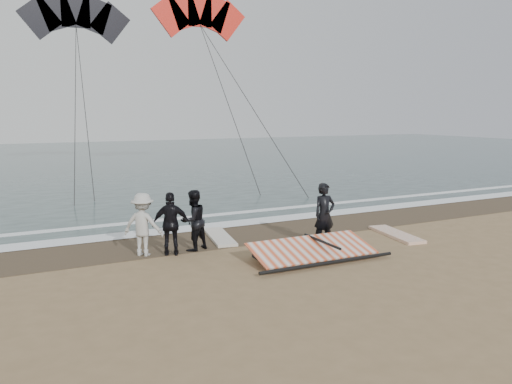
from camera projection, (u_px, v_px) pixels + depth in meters
ground at (347, 269)px, 12.48m from camera, size 120.00×120.00×0.00m
sea at (107, 159)px, 41.64m from camera, size 120.00×54.00×0.02m
wet_sand at (264, 231)px, 16.45m from camera, size 120.00×2.80×0.01m
foam_near at (246, 222)px, 17.69m from camera, size 120.00×0.90×0.01m
foam_far at (227, 214)px, 19.19m from camera, size 120.00×0.45×0.01m
man_main at (324, 215)px, 14.54m from camera, size 0.68×0.45×1.86m
board_white at (396, 234)px, 15.85m from camera, size 1.00×2.37×0.09m
board_cream at (220, 237)px, 15.51m from camera, size 0.98×2.34×0.09m
trio_cluster at (167, 223)px, 13.70m from camera, size 2.55×1.26×1.75m
sail_rig at (307, 251)px, 13.39m from camera, size 3.94×1.74×0.49m
kite_red at (200, 19)px, 30.49m from camera, size 6.61×5.64×14.43m
kite_dark at (76, 21)px, 30.78m from camera, size 7.46×6.16×15.34m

